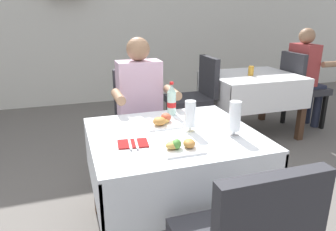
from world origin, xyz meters
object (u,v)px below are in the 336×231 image
object	(u,v)px
background_chair_right	(301,85)
background_patron	(306,73)
beer_glass_middle	(190,115)
seated_diner_far	(141,105)
main_dining_table	(173,158)
plate_far_diner	(162,121)
background_chair_left	(195,94)
napkin_cutlery_set	(133,143)
beer_glass_left	(235,118)
background_dining_table	(251,89)
background_table_tumbler	(251,71)
plate_near_camera	(180,146)
chair_far_diner_seat	(142,118)
cola_bottle_primary	(172,101)

from	to	relation	value
background_chair_right	background_patron	bearing A→B (deg)	0.00
beer_glass_middle	seated_diner_far	bearing A→B (deg)	100.00
seated_diner_far	main_dining_table	bearing A→B (deg)	-87.95
plate_far_diner	background_chair_left	bearing A→B (deg)	58.81
napkin_cutlery_set	beer_glass_left	bearing A→B (deg)	-5.80
background_dining_table	main_dining_table	bearing A→B (deg)	-135.44
seated_diner_far	background_table_tumbler	size ratio (longest dim) A/B	11.45
background_chair_left	plate_far_diner	bearing A→B (deg)	-121.19
plate_far_diner	beer_glass_left	size ratio (longest dim) A/B	1.10
plate_near_camera	beer_glass_middle	world-z (taller)	beer_glass_middle
plate_near_camera	beer_glass_left	world-z (taller)	beer_glass_left
beer_glass_left	background_table_tumbler	distance (m)	1.95
chair_far_diner_seat	background_chair_left	bearing A→B (deg)	39.20
cola_bottle_primary	background_chair_right	distance (m)	2.43
background_dining_table	napkin_cutlery_set	bearing A→B (deg)	-138.37
plate_near_camera	napkin_cutlery_set	size ratio (longest dim) A/B	1.16
background_dining_table	background_patron	distance (m)	0.79
plate_far_diner	cola_bottle_primary	distance (m)	0.24
plate_far_diner	background_chair_right	bearing A→B (deg)	30.44
background_chair_left	chair_far_diner_seat	bearing A→B (deg)	-140.80
plate_far_diner	background_chair_left	distance (m)	1.56
cola_bottle_primary	plate_far_diner	bearing A→B (deg)	-125.11
plate_far_diner	background_dining_table	xyz separation A→B (m)	(1.53, 1.32, -0.20)
beer_glass_left	background_table_tumbler	xyz separation A→B (m)	(1.12, 1.60, -0.05)
background_table_tumbler	chair_far_diner_seat	bearing A→B (deg)	-157.85
chair_far_diner_seat	plate_far_diner	xyz separation A→B (m)	(-0.02, -0.69, 0.21)
cola_bottle_primary	background_dining_table	bearing A→B (deg)	39.22
chair_far_diner_seat	beer_glass_middle	size ratio (longest dim) A/B	4.87
napkin_cutlery_set	background_dining_table	xyz separation A→B (m)	(1.78, 1.58, -0.18)
chair_far_diner_seat	background_chair_right	xyz separation A→B (m)	(2.23, 0.64, 0.00)
plate_near_camera	napkin_cutlery_set	world-z (taller)	plate_near_camera
plate_near_camera	background_patron	xyz separation A→B (m)	(2.32, 1.73, -0.05)
background_chair_left	beer_glass_left	bearing A→B (deg)	-105.16
seated_diner_far	plate_far_diner	distance (m)	0.58
main_dining_table	plate_near_camera	world-z (taller)	plate_near_camera
plate_far_diner	background_patron	world-z (taller)	background_patron
background_chair_right	plate_far_diner	bearing A→B (deg)	-149.56
beer_glass_left	plate_far_diner	bearing A→B (deg)	137.95
beer_glass_middle	chair_far_diner_seat	bearing A→B (deg)	97.04
beer_glass_left	background_patron	world-z (taller)	background_patron
main_dining_table	background_table_tumbler	xyz separation A→B (m)	(1.45, 1.44, 0.23)
beer_glass_middle	main_dining_table	bearing A→B (deg)	171.39
beer_glass_left	napkin_cutlery_set	bearing A→B (deg)	174.20
cola_bottle_primary	background_chair_left	xyz separation A→B (m)	(0.67, 1.14, -0.29)
seated_diner_far	napkin_cutlery_set	distance (m)	0.88
plate_far_diner	background_table_tumbler	size ratio (longest dim) A/B	2.15
chair_far_diner_seat	plate_near_camera	xyz separation A→B (m)	(-0.05, -1.10, 0.20)
main_dining_table	background_chair_left	size ratio (longest dim) A/B	1.05
plate_near_camera	background_chair_left	xyz separation A→B (m)	(0.82, 1.73, -0.20)
plate_far_diner	background_patron	size ratio (longest dim) A/B	0.19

